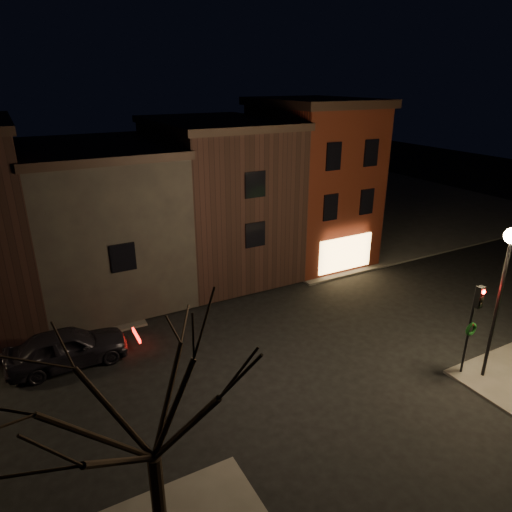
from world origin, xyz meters
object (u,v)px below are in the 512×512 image
Objects in this scene: traffic_signal at (474,317)px; bare_tree_left at (146,383)px; street_lamp_near at (506,264)px; parked_car_a at (67,347)px.

bare_tree_left reaches higher than traffic_signal.
street_lamp_near is 1.29× the size of parked_car_a.
bare_tree_left is (-13.60, -1.49, 2.63)m from traffic_signal.
traffic_signal is 0.54× the size of bare_tree_left.
bare_tree_left reaches higher than parked_car_a.
parked_car_a is (-14.56, 8.82, -1.95)m from traffic_signal.
bare_tree_left is (-14.20, -1.00, 0.25)m from street_lamp_near.
street_lamp_near is 0.86× the size of bare_tree_left.
street_lamp_near is at bearing -39.37° from traffic_signal.
bare_tree_left is at bearing -173.74° from traffic_signal.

